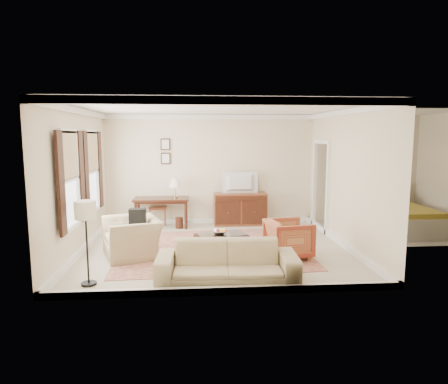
{
  "coord_description": "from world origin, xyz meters",
  "views": [
    {
      "loc": [
        -0.46,
        -8.12,
        2.35
      ],
      "look_at": [
        0.2,
        0.3,
        1.15
      ],
      "focal_mm": 32.0,
      "sensor_mm": 36.0,
      "label": 1
    }
  ],
  "objects": [
    {
      "name": "room_shell",
      "position": [
        0.0,
        0.0,
        2.47
      ],
      "size": [
        5.51,
        5.01,
        2.91
      ],
      "color": "beige",
      "rests_on": "ground"
    },
    {
      "name": "tv",
      "position": [
        0.77,
        2.18,
        1.3
      ],
      "size": [
        0.91,
        0.52,
        0.12
      ],
      "primitive_type": "imported",
      "rotation": [
        0.0,
        0.0,
        3.14
      ],
      "color": "black",
      "rests_on": "sideboard"
    },
    {
      "name": "desk_chair",
      "position": [
        -1.39,
        2.4,
        0.53
      ],
      "size": [
        0.51,
        0.51,
        1.05
      ],
      "primitive_type": null,
      "rotation": [
        0.0,
        0.0,
        0.15
      ],
      "color": "brown",
      "rests_on": "room_shell"
    },
    {
      "name": "window_rear",
      "position": [
        -2.7,
        0.9,
        1.55
      ],
      "size": [
        0.12,
        1.56,
        1.8
      ],
      "primitive_type": null,
      "color": "#CCB284",
      "rests_on": "room_shell"
    },
    {
      "name": "floor_lamp",
      "position": [
        -2.12,
        -1.92,
        1.11
      ],
      "size": [
        0.33,
        0.33,
        1.35
      ],
      "color": "black",
      "rests_on": "room_shell"
    },
    {
      "name": "rug",
      "position": [
        -0.1,
        -0.07,
        0.01
      ],
      "size": [
        3.94,
        3.42,
        0.01
      ],
      "primitive_type": "cube",
      "rotation": [
        0.0,
        0.0,
        0.04
      ],
      "color": "maroon",
      "rests_on": "room_shell"
    },
    {
      "name": "backpack",
      "position": [
        -1.55,
        -0.32,
        0.75
      ],
      "size": [
        0.34,
        0.39,
        0.4
      ],
      "primitive_type": "cube",
      "rotation": [
        0.0,
        0.0,
        -1.09
      ],
      "color": "black",
      "rests_on": "club_armchair"
    },
    {
      "name": "framed_prints",
      "position": [
        -1.17,
        2.47,
        1.94
      ],
      "size": [
        0.25,
        0.04,
        0.68
      ],
      "primitive_type": null,
      "color": "#3D1C11",
      "rests_on": "room_shell"
    },
    {
      "name": "sideboard",
      "position": [
        0.77,
        2.2,
        0.42
      ],
      "size": [
        1.38,
        0.53,
        0.85
      ],
      "primitive_type": "cube",
      "color": "brown",
      "rests_on": "room_shell"
    },
    {
      "name": "sofa",
      "position": [
        0.07,
        -1.97,
        0.44
      ],
      "size": [
        2.27,
        0.76,
        0.88
      ],
      "primitive_type": "imported",
      "rotation": [
        0.0,
        0.0,
        -0.05
      ],
      "color": "tan",
      "rests_on": "room_shell"
    },
    {
      "name": "striped_armchair",
      "position": [
        1.37,
        -0.73,
        0.41
      ],
      "size": [
        0.85,
        0.89,
        0.81
      ],
      "primitive_type": "imported",
      "rotation": [
        0.0,
        0.0,
        1.73
      ],
      "color": "maroon",
      "rests_on": "room_shell"
    },
    {
      "name": "coffee_table",
      "position": [
        0.09,
        -0.44,
        0.32
      ],
      "size": [
        1.11,
        0.84,
        0.42
      ],
      "rotation": [
        0.0,
        0.0,
        0.3
      ],
      "color": "#3D1C11",
      "rests_on": "room_shell"
    },
    {
      "name": "desk_lamp",
      "position": [
        -0.91,
        2.05,
        1.01
      ],
      "size": [
        0.32,
        0.32,
        0.5
      ],
      "primitive_type": null,
      "color": "silver",
      "rests_on": "writing_desk"
    },
    {
      "name": "book_b",
      "position": [
        0.32,
        -0.5,
        0.16
      ],
      "size": [
        0.28,
        0.09,
        0.38
      ],
      "primitive_type": "imported",
      "rotation": [
        0.0,
        0.0,
        -0.24
      ],
      "color": "brown",
      "rests_on": "coffee_table"
    },
    {
      "name": "fruit_bowl",
      "position": [
        0.05,
        -0.44,
        0.47
      ],
      "size": [
        0.42,
        0.42,
        0.1
      ],
      "primitive_type": "imported",
      "color": "silver",
      "rests_on": "coffee_table"
    },
    {
      "name": "club_armchair",
      "position": [
        -1.65,
        -0.41,
        0.5
      ],
      "size": [
        1.08,
        1.33,
        1.0
      ],
      "primitive_type": "imported",
      "rotation": [
        0.0,
        0.0,
        -1.24
      ],
      "color": "tan",
      "rests_on": "room_shell"
    },
    {
      "name": "book_a",
      "position": [
        -0.11,
        -0.38,
        0.17
      ],
      "size": [
        0.2,
        0.24,
        0.38
      ],
      "primitive_type": "imported",
      "rotation": [
        0.0,
        0.0,
        0.9
      ],
      "color": "brown",
      "rests_on": "coffee_table"
    },
    {
      "name": "doorway",
      "position": [
        2.71,
        1.5,
        1.08
      ],
      "size": [
        0.1,
        1.12,
        2.25
      ],
      "primitive_type": null,
      "color": "white",
      "rests_on": "room_shell"
    },
    {
      "name": "annex_bedroom",
      "position": [
        4.49,
        1.15,
        0.34
      ],
      "size": [
        3.0,
        2.7,
        2.9
      ],
      "color": "beige",
      "rests_on": "ground"
    },
    {
      "name": "writing_desk",
      "position": [
        -1.27,
        2.05,
        0.65
      ],
      "size": [
        1.4,
        0.7,
        0.76
      ],
      "color": "#3D1C11",
      "rests_on": "room_shell"
    },
    {
      "name": "window_front",
      "position": [
        -2.7,
        -0.7,
        1.55
      ],
      "size": [
        0.12,
        1.56,
        1.8
      ],
      "primitive_type": null,
      "color": "#CCB284",
      "rests_on": "room_shell"
    }
  ]
}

